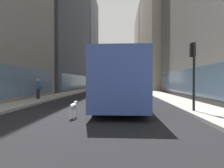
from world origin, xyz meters
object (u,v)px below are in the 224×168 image
at_px(car_grey_wagon, 108,86).
at_px(car_red_coupe, 121,86).
at_px(dalmatian_dog, 74,106).
at_px(traffic_light_near, 193,65).
at_px(car_silver_sedan, 111,85).
at_px(transit_bus, 120,79).
at_px(car_yellow_taxi, 121,85).
at_px(pedestrian_with_handbag, 38,89).

bearing_deg(car_grey_wagon, car_red_coupe, -7.20).
bearing_deg(dalmatian_dog, traffic_light_near, 14.47).
bearing_deg(car_silver_sedan, dalmatian_dog, -89.31).
bearing_deg(dalmatian_dog, car_silver_sedan, 90.69).
distance_m(transit_bus, car_silver_sedan, 28.80).
distance_m(car_silver_sedan, car_yellow_taxi, 4.61).
distance_m(car_yellow_taxi, traffic_light_near, 36.22).
height_order(car_silver_sedan, car_yellow_taxi, same).
bearing_deg(pedestrian_with_handbag, car_silver_sedan, 80.18).
distance_m(transit_bus, car_grey_wagon, 20.01).
xyz_separation_m(car_yellow_taxi, dalmatian_dog, (-1.99, -37.47, -0.31)).
relative_size(transit_bus, pedestrian_with_handbag, 6.82).
relative_size(transit_bus, car_yellow_taxi, 2.76).
height_order(car_silver_sedan, car_red_coupe, same).
relative_size(transit_bus, car_grey_wagon, 2.58).
height_order(car_grey_wagon, car_yellow_taxi, same).
height_order(car_red_coupe, pedestrian_with_handbag, pedestrian_with_handbag).
distance_m(transit_bus, pedestrian_with_handbag, 7.36).
distance_m(car_silver_sedan, dalmatian_dog, 33.53).
bearing_deg(dalmatian_dog, car_grey_wagon, 90.94).
xyz_separation_m(transit_bus, traffic_light_near, (3.70, -3.37, 0.66)).
relative_size(car_red_coupe, dalmatian_dog, 4.88).
xyz_separation_m(transit_bus, car_silver_sedan, (-2.40, 28.69, -0.95)).
bearing_deg(traffic_light_near, car_yellow_taxi, 95.87).
distance_m(transit_bus, car_yellow_taxi, 32.64).
xyz_separation_m(car_yellow_taxi, pedestrian_with_handbag, (-6.98, -30.44, 0.19)).
bearing_deg(car_yellow_taxi, dalmatian_dog, -93.05).
height_order(dalmatian_dog, traffic_light_near, traffic_light_near).
distance_m(transit_bus, car_red_coupe, 19.56).
relative_size(car_red_coupe, pedestrian_with_handbag, 2.78).
distance_m(car_silver_sedan, pedestrian_with_handbag, 26.89).
xyz_separation_m(car_grey_wagon, pedestrian_with_handbag, (-4.58, -17.65, 0.19)).
relative_size(car_grey_wagon, dalmatian_dog, 4.64).
relative_size(car_silver_sedan, car_yellow_taxi, 1.10).
relative_size(car_yellow_taxi, dalmatian_dog, 4.35).
height_order(car_silver_sedan, dalmatian_dog, car_silver_sedan).
height_order(car_grey_wagon, traffic_light_near, traffic_light_near).
relative_size(car_silver_sedan, pedestrian_with_handbag, 2.73).
bearing_deg(car_red_coupe, transit_bus, -90.00).
height_order(transit_bus, pedestrian_with_handbag, transit_bus).
distance_m(car_red_coupe, dalmatian_dog, 24.47).
distance_m(car_grey_wagon, pedestrian_with_handbag, 18.24).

